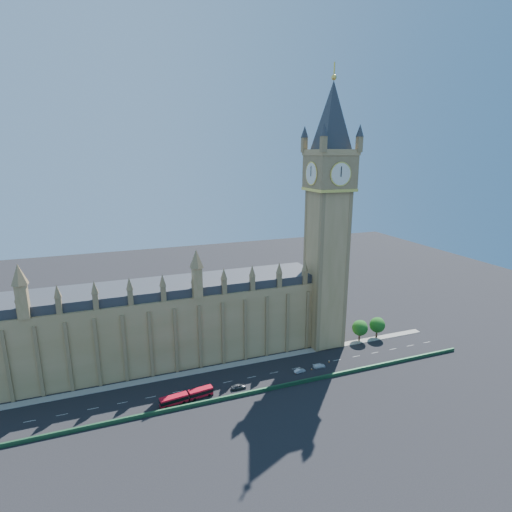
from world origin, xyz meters
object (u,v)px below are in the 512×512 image
object	(u,v)px
red_bus	(187,396)
car_grey	(239,386)
car_silver	(300,371)
car_white	(319,366)

from	to	relation	value
red_bus	car_grey	size ratio (longest dim) A/B	3.44
red_bus	car_silver	bearing A→B (deg)	-3.15
red_bus	car_white	world-z (taller)	red_bus
car_grey	car_white	size ratio (longest dim) A/B	1.09
car_white	car_grey	bearing A→B (deg)	100.50
red_bus	car_white	size ratio (longest dim) A/B	3.75
red_bus	car_white	bearing A→B (deg)	-3.17
red_bus	car_silver	size ratio (longest dim) A/B	4.10
red_bus	car_white	xyz separation A→B (m)	(45.81, 3.31, -0.80)
red_bus	car_silver	xyz separation A→B (m)	(38.21, 2.77, -0.78)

